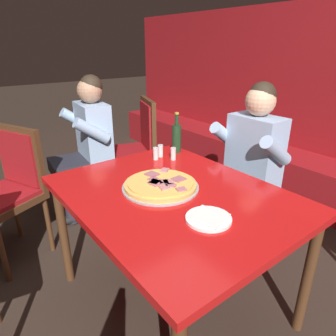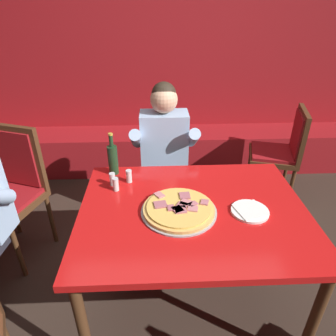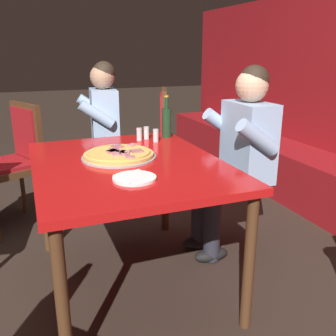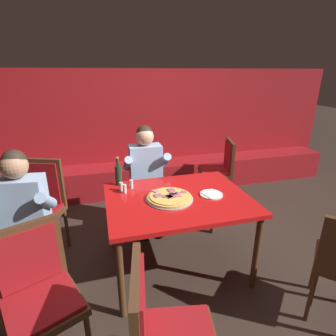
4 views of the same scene
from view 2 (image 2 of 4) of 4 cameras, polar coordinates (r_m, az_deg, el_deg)
ground_plane at (r=2.27m, az=3.97°, el=-23.40°), size 24.00×24.00×0.00m
booth_wall_panel at (r=3.64m, az=0.77°, el=15.91°), size 6.80×0.16×1.90m
booth_bench at (r=3.59m, az=0.98°, el=3.44°), size 6.46×0.48×0.46m
main_dining_table at (r=1.77m, az=4.75°, el=-9.71°), size 1.29×1.01×0.77m
pizza at (r=1.68m, az=2.09°, el=-7.81°), size 0.42×0.42×0.05m
plate_white_paper at (r=1.74m, az=15.34°, el=-7.90°), size 0.21×0.21×0.02m
beer_bottle at (r=2.02m, az=-10.46°, el=1.75°), size 0.07×0.07×0.29m
shaker_oregano at (r=1.93m, az=-10.52°, el=-2.23°), size 0.04×0.04×0.09m
shaker_red_pepper_flakes at (r=1.94m, az=-7.43°, el=-1.66°), size 0.04×0.04×0.09m
shaker_black_pepper at (r=1.87m, az=-9.93°, el=-3.17°), size 0.04×0.04×0.09m
diner_seated_blue_shirt at (r=2.41m, az=-0.65°, el=2.27°), size 0.53×0.53×1.27m
dining_chair_near_left at (r=3.08m, az=20.97°, el=3.47°), size 0.54×0.54×0.95m
dining_chair_side_aisle at (r=2.53m, az=-27.68°, el=-2.86°), size 0.56×0.56×1.03m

